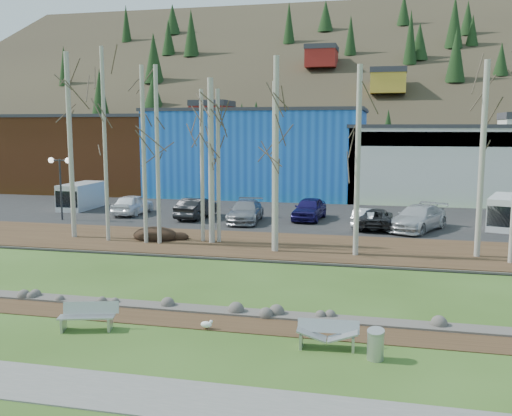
% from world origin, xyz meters
% --- Properties ---
extents(ground, '(200.00, 200.00, 0.00)m').
position_xyz_m(ground, '(0.00, 0.00, 0.00)').
color(ground, '#304B18').
rests_on(ground, ground).
extents(footpath, '(80.00, 2.00, 0.04)m').
position_xyz_m(footpath, '(0.00, -3.50, 0.02)').
color(footpath, '#63635E').
rests_on(footpath, ground).
extents(dirt_strip, '(80.00, 1.80, 0.03)m').
position_xyz_m(dirt_strip, '(0.00, 2.10, 0.01)').
color(dirt_strip, '#382616').
rests_on(dirt_strip, ground).
extents(near_bank_rocks, '(80.00, 0.80, 0.50)m').
position_xyz_m(near_bank_rocks, '(0.00, 3.10, 0.00)').
color(near_bank_rocks, '#47423D').
rests_on(near_bank_rocks, ground).
extents(river, '(80.00, 8.00, 0.90)m').
position_xyz_m(river, '(0.00, 7.20, 0.00)').
color(river, '#12212E').
rests_on(river, ground).
extents(far_bank_rocks, '(80.00, 0.80, 0.46)m').
position_xyz_m(far_bank_rocks, '(0.00, 11.30, 0.00)').
color(far_bank_rocks, '#47423D').
rests_on(far_bank_rocks, ground).
extents(far_bank, '(80.00, 7.00, 0.15)m').
position_xyz_m(far_bank, '(0.00, 14.50, 0.07)').
color(far_bank, '#382616').
rests_on(far_bank, ground).
extents(parking_lot, '(80.00, 14.00, 0.14)m').
position_xyz_m(parking_lot, '(0.00, 25.00, 0.07)').
color(parking_lot, black).
rests_on(parking_lot, ground).
extents(building_brick, '(16.32, 12.24, 7.80)m').
position_xyz_m(building_brick, '(-24.00, 39.00, 3.91)').
color(building_brick, brown).
rests_on(building_brick, ground).
extents(building_blue, '(20.40, 12.24, 8.30)m').
position_xyz_m(building_blue, '(-6.00, 39.00, 4.16)').
color(building_blue, blue).
rests_on(building_blue, ground).
extents(building_white, '(18.36, 12.24, 6.80)m').
position_xyz_m(building_white, '(12.00, 38.98, 3.41)').
color(building_white, silver).
rests_on(building_white, ground).
extents(hillside, '(160.00, 72.00, 35.00)m').
position_xyz_m(hillside, '(0.00, 84.00, 17.50)').
color(hillside, '#2D261B').
rests_on(hillside, ground).
extents(bench_intact, '(1.89, 1.01, 0.91)m').
position_xyz_m(bench_intact, '(-3.22, 0.43, 0.45)').
color(bench_intact, '#ABADB0').
rests_on(bench_intact, ground).
extents(bench_damaged, '(1.88, 0.73, 0.82)m').
position_xyz_m(bench_damaged, '(4.60, 0.64, 0.42)').
color(bench_damaged, '#ABADB0').
rests_on(bench_damaged, ground).
extents(litter_bin, '(0.58, 0.58, 0.82)m').
position_xyz_m(litter_bin, '(6.03, 0.04, 0.41)').
color(litter_bin, '#ABADB0').
rests_on(litter_bin, ground).
extents(seagull, '(0.45, 0.21, 0.33)m').
position_xyz_m(seagull, '(0.57, 1.30, 0.18)').
color(seagull, gold).
rests_on(seagull, ground).
extents(dirt_mound, '(2.64, 1.86, 0.52)m').
position_xyz_m(dirt_mound, '(-6.80, 14.54, 0.41)').
color(dirt_mound, black).
rests_on(dirt_mound, far_bank).
extents(birch_0, '(0.28, 0.28, 10.69)m').
position_xyz_m(birch_0, '(-11.75, 14.08, 5.49)').
color(birch_0, beige).
rests_on(birch_0, far_bank).
extents(birch_1, '(0.22, 0.22, 10.85)m').
position_xyz_m(birch_1, '(-9.28, 13.56, 5.57)').
color(birch_1, beige).
rests_on(birch_1, far_bank).
extents(birch_2, '(0.32, 0.32, 9.10)m').
position_xyz_m(birch_2, '(-3.29, 14.30, 4.70)').
color(birch_2, beige).
rests_on(birch_2, far_bank).
extents(birch_3, '(0.23, 0.23, 9.77)m').
position_xyz_m(birch_3, '(-6.90, 13.45, 5.04)').
color(birch_3, beige).
rests_on(birch_3, far_bank).
extents(birch_4, '(0.29, 0.29, 10.00)m').
position_xyz_m(birch_4, '(0.62, 12.92, 5.15)').
color(birch_4, beige).
rests_on(birch_4, far_bank).
extents(birch_5, '(0.22, 0.22, 8.52)m').
position_xyz_m(birch_5, '(-2.96, 14.57, 4.41)').
color(birch_5, beige).
rests_on(birch_5, far_bank).
extents(birch_6, '(0.21, 0.21, 8.75)m').
position_xyz_m(birch_6, '(0.53, 12.92, 4.52)').
color(birch_6, beige).
rests_on(birch_6, far_bank).
extents(birch_7, '(0.27, 0.27, 9.48)m').
position_xyz_m(birch_7, '(4.77, 12.92, 4.89)').
color(birch_7, beige).
rests_on(birch_7, far_bank).
extents(birch_8, '(0.29, 0.29, 9.66)m').
position_xyz_m(birch_8, '(10.75, 13.96, 4.98)').
color(birch_8, beige).
rests_on(birch_8, far_bank).
extents(birch_10, '(0.23, 0.23, 9.77)m').
position_xyz_m(birch_10, '(-6.10, 13.45, 5.04)').
color(birch_10, beige).
rests_on(birch_10, far_bank).
extents(birch_11, '(0.22, 0.22, 8.52)m').
position_xyz_m(birch_11, '(-3.91, 14.57, 4.41)').
color(birch_11, beige).
rests_on(birch_11, far_bank).
extents(street_lamp, '(1.66, 0.40, 4.36)m').
position_xyz_m(street_lamp, '(-15.91, 19.53, 3.57)').
color(street_lamp, '#262628').
rests_on(street_lamp, parking_lot).
extents(car_0, '(1.81, 4.44, 1.51)m').
position_xyz_m(car_0, '(-12.17, 22.99, 0.90)').
color(car_0, white).
rests_on(car_0, parking_lot).
extents(car_1, '(1.98, 4.59, 1.47)m').
position_xyz_m(car_1, '(-6.93, 22.29, 0.88)').
color(car_1, black).
rests_on(car_1, parking_lot).
extents(car_2, '(2.42, 5.16, 1.46)m').
position_xyz_m(car_2, '(-3.13, 21.52, 0.87)').
color(car_2, gray).
rests_on(car_2, parking_lot).
extents(car_3, '(2.22, 4.68, 1.55)m').
position_xyz_m(car_3, '(0.99, 23.46, 0.91)').
color(car_3, '#191352').
rests_on(car_3, parking_lot).
extents(car_4, '(1.65, 3.97, 1.28)m').
position_xyz_m(car_4, '(4.94, 21.19, 0.78)').
color(car_4, silver).
rests_on(car_4, parking_lot).
extents(car_5, '(2.23, 4.67, 1.29)m').
position_xyz_m(car_5, '(5.58, 21.08, 0.78)').
color(car_5, black).
rests_on(car_5, parking_lot).
extents(car_6, '(4.36, 5.83, 1.57)m').
position_xyz_m(car_6, '(8.20, 20.84, 0.93)').
color(car_6, '#BABABC').
rests_on(car_6, parking_lot).
extents(van_white, '(3.21, 5.08, 2.06)m').
position_xyz_m(van_white, '(13.80, 22.91, 1.17)').
color(van_white, white).
rests_on(van_white, parking_lot).
extents(van_grey, '(1.97, 4.65, 2.03)m').
position_xyz_m(van_grey, '(-17.41, 24.70, 1.15)').
color(van_grey, silver).
rests_on(van_grey, parking_lot).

